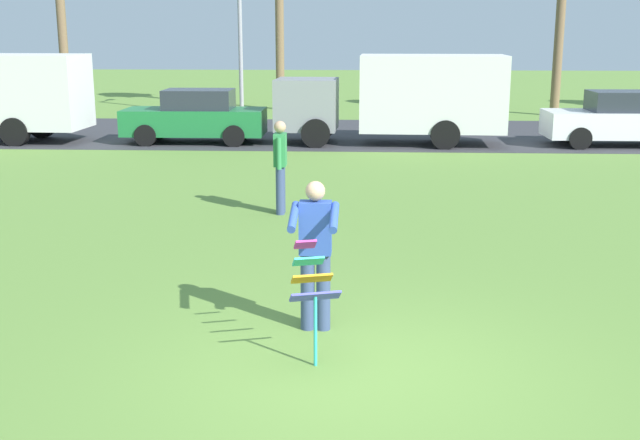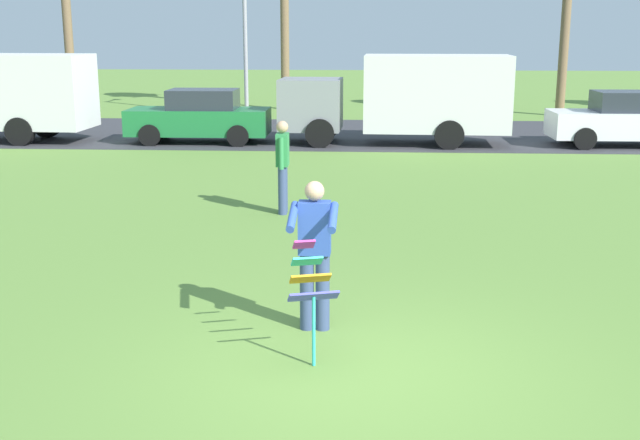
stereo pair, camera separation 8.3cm
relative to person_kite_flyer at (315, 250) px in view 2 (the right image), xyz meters
name	(u,v)px [view 2 (the right image)]	position (x,y,z in m)	size (l,w,h in m)	color
ground_plane	(352,372)	(0.45, -1.13, -0.95)	(120.00, 120.00, 0.00)	olive
road_strip	(364,134)	(0.45, 17.58, -0.95)	(120.00, 8.00, 0.01)	#38383D
person_kite_flyer	(315,250)	(0.00, 0.00, 0.00)	(0.54, 0.65, 1.73)	#384772
kite_held	(310,283)	(0.01, -0.85, -0.12)	(0.53, 0.70, 1.22)	#D83399
parked_car_green	(200,117)	(-4.47, 15.19, -0.18)	(4.21, 1.86, 1.60)	#1E7238
parked_truck_grey_van	(408,97)	(1.74, 15.19, 0.46)	(6.76, 2.27, 2.62)	gray
parked_car_white	(625,120)	(8.05, 15.19, -0.18)	(4.22, 1.88, 1.60)	white
streetlight_pole	(245,12)	(-4.17, 22.69, 3.05)	(0.24, 1.65, 7.00)	#9E9EA3
person_walker_near	(283,164)	(-0.98, 5.88, -0.02)	(0.22, 0.57, 1.73)	#384772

